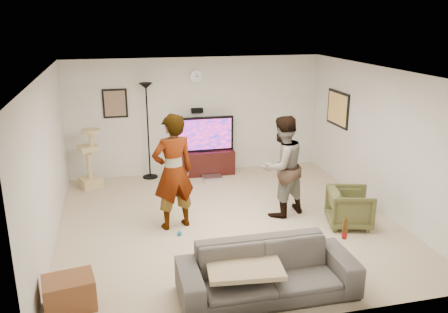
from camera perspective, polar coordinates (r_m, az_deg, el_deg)
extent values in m
cube|color=tan|center=(7.89, 0.42, -8.07)|extent=(5.50, 5.50, 0.02)
cube|color=white|center=(7.19, 0.47, 10.42)|extent=(5.50, 5.50, 0.02)
cube|color=beige|center=(10.05, -3.39, 5.02)|extent=(5.50, 0.04, 2.50)
cube|color=beige|center=(4.99, 8.23, -7.90)|extent=(5.50, 0.04, 2.50)
cube|color=beige|center=(7.31, -20.97, -0.73)|extent=(0.04, 5.50, 2.50)
cube|color=beige|center=(8.52, 18.70, 1.93)|extent=(0.04, 5.50, 2.50)
cylinder|color=white|center=(9.88, -3.44, 9.81)|extent=(0.26, 0.04, 0.26)
cube|color=black|center=(9.97, -3.34, 5.68)|extent=(0.25, 0.10, 0.10)
cube|color=brown|center=(9.82, -13.27, 6.38)|extent=(0.42, 0.03, 0.52)
cube|color=#FFBF61|center=(9.81, 13.83, 5.73)|extent=(0.03, 0.78, 0.62)
cube|color=black|center=(10.10, -2.38, -0.72)|extent=(1.26, 0.45, 0.52)
cube|color=silver|center=(9.82, -1.46, -2.63)|extent=(0.40, 0.30, 0.07)
cube|color=black|center=(9.92, -2.42, 2.78)|extent=(1.26, 0.08, 0.75)
cube|color=#EA265E|center=(9.88, -2.37, 2.72)|extent=(1.16, 0.01, 0.66)
cylinder|color=black|center=(9.78, -9.33, 3.05)|extent=(0.32, 0.32, 2.02)
cube|color=tan|center=(9.58, -16.31, -0.24)|extent=(0.51, 0.51, 1.21)
imported|color=#B2B2B2|center=(7.40, -6.27, -1.90)|extent=(0.79, 0.62, 1.90)
imported|color=#2C6485|center=(7.91, 7.15, -1.23)|extent=(1.04, 0.94, 1.75)
imported|color=#4E4945|center=(5.89, 5.37, -13.86)|extent=(2.20, 0.87, 0.64)
cube|color=#CCB382|center=(5.75, 2.48, -13.31)|extent=(0.97, 0.79, 0.06)
cylinder|color=#59320E|center=(6.06, 14.67, -8.69)|extent=(0.06, 0.06, 0.25)
imported|color=#4C4E28|center=(7.90, 15.21, -6.08)|extent=(0.85, 0.84, 0.63)
cube|color=brown|center=(5.98, -18.52, -15.63)|extent=(0.65, 0.53, 0.39)
sphere|color=#16689C|center=(7.44, -5.49, -9.38)|extent=(0.08, 0.08, 0.08)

